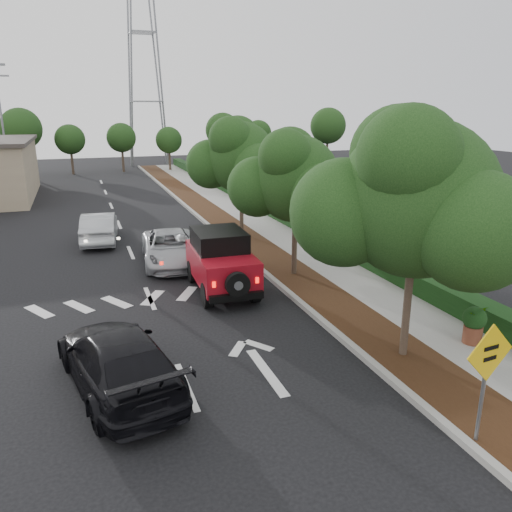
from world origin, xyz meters
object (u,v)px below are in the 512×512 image
red_jeep (220,260)px  silver_suv_ahead (171,248)px  black_suv_oncoming (118,360)px  speed_hump_sign (487,367)px

red_jeep → silver_suv_ahead: red_jeep is taller
red_jeep → black_suv_oncoming: size_ratio=0.86×
silver_suv_ahead → black_suv_oncoming: black_suv_oncoming is taller
red_jeep → silver_suv_ahead: bearing=108.7°
silver_suv_ahead → black_suv_oncoming: 9.73m
red_jeep → silver_suv_ahead: 3.90m
red_jeep → silver_suv_ahead: size_ratio=0.89×
silver_suv_ahead → speed_hump_sign: 14.17m
silver_suv_ahead → speed_hump_sign: bearing=-71.1°
speed_hump_sign → black_suv_oncoming: bearing=138.8°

